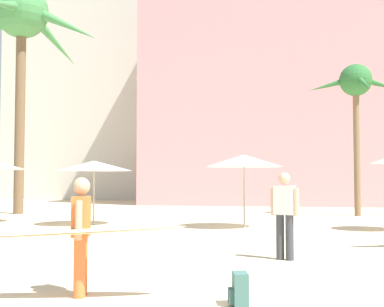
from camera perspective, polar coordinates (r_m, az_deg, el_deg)
hotel_pink at (r=36.82m, az=15.68°, el=6.93°), size 25.53×9.02×15.67m
hotel_tower_gray at (r=49.66m, az=-9.66°, el=12.35°), size 14.69×9.59×29.33m
palm_tree_far_left at (r=27.17m, az=-18.25°, el=13.40°), size 7.90×7.95×11.02m
palm_tree_left at (r=24.76m, az=17.51°, el=6.74°), size 4.26×4.06×6.83m
cafe_umbrella_1 at (r=18.85m, az=-10.66°, el=-1.34°), size 2.72×2.72×2.28m
cafe_umbrella_3 at (r=17.51m, az=5.71°, el=-0.81°), size 2.57×2.57×2.44m
beach_towel at (r=7.39m, az=14.08°, el=-15.16°), size 1.77×1.27×0.01m
backpack at (r=6.81m, az=5.21°, el=-14.63°), size 0.29×0.33×0.42m
person_mid_left at (r=7.26m, az=-12.49°, el=-8.33°), size 3.03×1.13×1.62m
person_near_right at (r=10.63m, az=10.10°, el=-6.29°), size 0.60×0.35×1.74m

